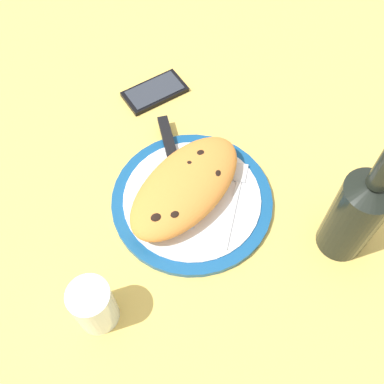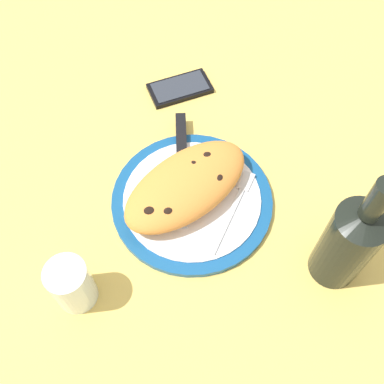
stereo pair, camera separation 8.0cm
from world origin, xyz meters
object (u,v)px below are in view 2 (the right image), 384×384
smartphone (180,88)px  knife (182,149)px  wine_bottle (349,241)px  plate (192,200)px  calzone (185,187)px  fork (235,204)px  water_glass (73,286)px

smartphone → knife: bearing=-140.7°
knife → wine_bottle: size_ratio=0.77×
plate → knife: knife is taller
wine_bottle → calzone: bearing=99.6°
calzone → knife: bearing=41.4°
plate → knife: 10.54cm
fork → knife: knife is taller
plate → smartphone: bearing=42.6°
plate → smartphone: (20.14, 18.54, -0.16)cm
calzone → wine_bottle: size_ratio=1.04×
knife → water_glass: (-31.97, -3.63, 2.30)cm
water_glass → wine_bottle: bearing=-46.1°
plate → smartphone: 27.37cm
fork → water_glass: size_ratio=1.77×
fork → wine_bottle: size_ratio=0.68×
calzone → smartphone: size_ratio=1.88×
fork → water_glass: water_glass is taller
fork → wine_bottle: bearing=-88.0°
calzone → fork: size_ratio=1.54×
fork → knife: 15.13cm
plate → knife: size_ratio=1.45×
calzone → smartphone: calzone is taller
plate → smartphone: size_ratio=2.00×
fork → knife: size_ratio=0.88×
smartphone → fork: bearing=-123.1°
calzone → fork: 9.54cm
smartphone → plate: bearing=-137.4°
plate → fork: fork is taller
fork → water_glass: 30.72cm
knife → wine_bottle: 35.05cm
wine_bottle → water_glass: bearing=133.9°
calzone → knife: calzone is taller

